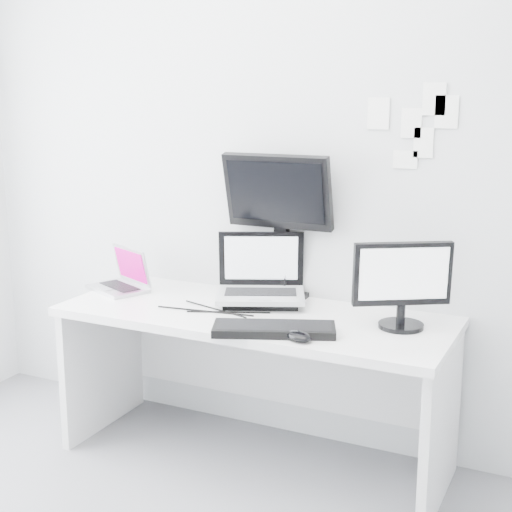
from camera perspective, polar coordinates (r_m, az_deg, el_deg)
name	(u,v)px	position (r m, az deg, el deg)	size (l,w,h in m)	color
back_wall	(286,169)	(3.56, 2.31, 6.71)	(3.60, 3.60, 0.00)	silver
desk	(254,387)	(3.50, -0.16, -10.11)	(1.80, 0.70, 0.73)	white
macbook	(117,269)	(3.78, -10.71, -0.97)	(0.30, 0.23, 0.23)	#A9A9AE
speaker	(231,277)	(3.67, -1.95, -1.66)	(0.08, 0.08, 0.16)	black
dell_laptop	(261,270)	(3.45, 0.36, -1.06)	(0.41, 0.32, 0.34)	#B1B4B9
rear_monitor	(279,224)	(3.55, 1.80, 2.45)	(0.53, 0.19, 0.72)	black
samsung_monitor	(403,284)	(3.17, 11.27, -2.13)	(0.42, 0.19, 0.39)	black
keyboard	(274,329)	(3.09, 1.41, -5.68)	(0.51, 0.18, 0.03)	black
mouse	(299,336)	(3.00, 3.32, -6.20)	(0.12, 0.08, 0.04)	black
wall_note_0	(378,113)	(3.39, 9.44, 10.83)	(0.10, 0.00, 0.14)	white
wall_note_1	(411,123)	(3.35, 11.91, 10.02)	(0.09, 0.00, 0.13)	white
wall_note_2	(447,112)	(3.31, 14.51, 10.74)	(0.10, 0.00, 0.14)	white
wall_note_3	(405,160)	(3.36, 11.46, 7.32)	(0.11, 0.00, 0.08)	white
wall_note_4	(434,99)	(3.32, 13.61, 11.72)	(0.10, 0.00, 0.14)	white
wall_note_5	(423,143)	(3.34, 12.82, 8.54)	(0.09, 0.00, 0.13)	white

